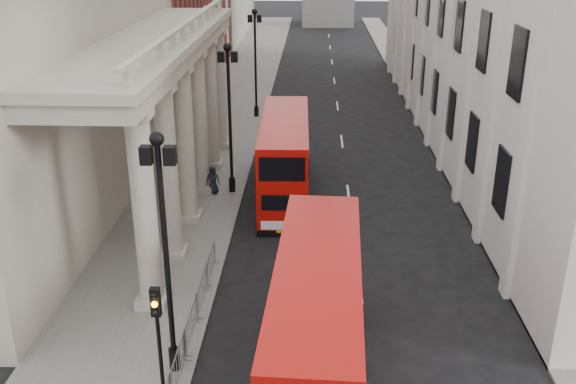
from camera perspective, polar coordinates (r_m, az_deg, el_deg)
The scene contains 13 objects.
sidewalk_west at distance 46.27m, azimuth -6.43°, elevation 4.71°, with size 6.00×140.00×0.12m, color slate.
sidewalk_east at distance 46.74m, azimuth 14.06°, elevation 4.35°, with size 3.00×140.00×0.12m, color slate.
kerb at distance 45.92m, azimuth -2.78°, elevation 4.70°, with size 0.20×140.00×0.14m, color slate.
portico_building at distance 35.64m, azimuth -21.86°, elevation 7.91°, with size 9.00×28.00×12.00m, color #9E9584.
lamp_post_south at distance 20.26m, azimuth -10.88°, elevation -4.32°, with size 1.05×0.44×8.32m.
lamp_post_mid at distance 35.08m, azimuth -5.23°, elevation 7.36°, with size 1.05×0.44×8.32m.
lamp_post_north at distance 50.63m, azimuth -2.92°, elevation 11.99°, with size 1.05×0.44×8.32m.
traffic_light at distance 19.44m, azimuth -11.51°, elevation -11.75°, with size 0.28×0.33×4.30m.
bus_near at distance 20.39m, azimuth 2.57°, elevation -11.85°, with size 3.05×10.78×4.61m.
bus_far at distance 35.16m, azimuth -0.29°, elevation 3.12°, with size 2.72×10.45×4.49m.
pedestrian_a at distance 32.41m, azimuth -12.80°, elevation -1.94°, with size 0.56×0.37×1.53m, color black.
pedestrian_b at distance 36.10m, azimuth -9.48°, elevation 1.05°, with size 0.85×0.67×1.76m, color black.
pedestrian_c at distance 36.11m, azimuth -6.69°, elevation 1.06°, with size 0.78×0.50×1.59m, color black.
Camera 1 is at (3.93, -13.64, 13.79)m, focal length 40.00 mm.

